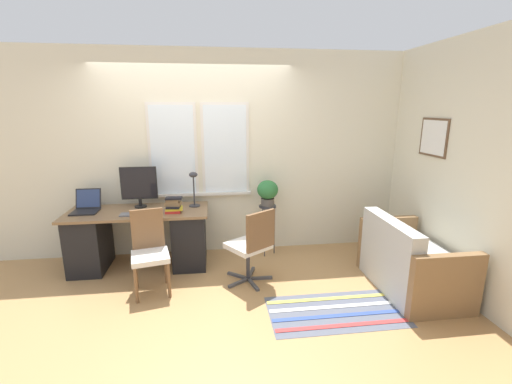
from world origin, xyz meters
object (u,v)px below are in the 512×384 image
object	(u,v)px
office_chair_swivel	(252,245)
plant_stand	(267,213)
keyboard	(137,214)
couch_loveseat	(409,264)
book_stack	(173,206)
monitor	(139,185)
desk_chair_wooden	(150,250)
potted_plant	(268,191)
laptop	(86,207)
desk_lamp	(194,183)
mouse	(160,212)

from	to	relation	value
office_chair_swivel	plant_stand	bearing A→B (deg)	-145.91
office_chair_swivel	plant_stand	world-z (taller)	office_chair_swivel
keyboard	couch_loveseat	xyz separation A→B (m)	(3.02, -0.78, -0.45)
book_stack	plant_stand	world-z (taller)	book_stack
monitor	plant_stand	size ratio (longest dim) A/B	0.75
desk_chair_wooden	potted_plant	distance (m)	1.67
laptop	couch_loveseat	distance (m)	3.83
couch_loveseat	plant_stand	distance (m)	1.82
desk_lamp	plant_stand	distance (m)	1.06
keyboard	desk_lamp	size ratio (longest dim) A/B	0.86
desk_lamp	couch_loveseat	size ratio (longest dim) A/B	0.37
desk_lamp	potted_plant	xyz separation A→B (m)	(0.96, 0.05, -0.15)
office_chair_swivel	potted_plant	xyz separation A→B (m)	(0.30, 0.77, 0.42)
monitor	office_chair_swivel	bearing A→B (deg)	-29.85
plant_stand	desk_lamp	bearing A→B (deg)	-177.24
monitor	office_chair_swivel	world-z (taller)	monitor
laptop	couch_loveseat	xyz separation A→B (m)	(3.66, -1.01, -0.50)
book_stack	potted_plant	world-z (taller)	potted_plant
book_stack	potted_plant	size ratio (longest dim) A/B	0.62
potted_plant	laptop	bearing A→B (deg)	-177.27
desk_lamp	plant_stand	world-z (taller)	desk_lamp
book_stack	desk_chair_wooden	xyz separation A→B (m)	(-0.22, -0.51, -0.35)
laptop	monitor	xyz separation A→B (m)	(0.62, 0.11, 0.23)
keyboard	plant_stand	size ratio (longest dim) A/B	0.56
desk_chair_wooden	office_chair_swivel	distance (m)	1.12
keyboard	office_chair_swivel	xyz separation A→B (m)	(1.32, -0.43, -0.28)
laptop	desk_chair_wooden	size ratio (longest dim) A/B	0.37
mouse	desk_chair_wooden	xyz separation A→B (m)	(-0.06, -0.47, -0.28)
laptop	couch_loveseat	size ratio (longest dim) A/B	0.27
couch_loveseat	desk_lamp	bearing A→B (deg)	65.65
keyboard	mouse	xyz separation A→B (m)	(0.26, 0.02, 0.01)
couch_loveseat	plant_stand	size ratio (longest dim) A/B	1.75
plant_stand	potted_plant	xyz separation A→B (m)	(0.00, 0.00, 0.30)
laptop	plant_stand	xyz separation A→B (m)	(2.26, 0.11, -0.20)
office_chair_swivel	book_stack	bearing A→B (deg)	-62.94
book_stack	couch_loveseat	distance (m)	2.79
couch_loveseat	plant_stand	world-z (taller)	couch_loveseat
book_stack	desk_lamp	bearing A→B (deg)	43.76
keyboard	plant_stand	xyz separation A→B (m)	(1.62, 0.33, -0.16)
mouse	plant_stand	bearing A→B (deg)	12.90
laptop	couch_loveseat	bearing A→B (deg)	-15.39
couch_loveseat	desk_chair_wooden	bearing A→B (deg)	83.29
plant_stand	monitor	bearing A→B (deg)	179.91
desk_lamp	book_stack	size ratio (longest dim) A/B	2.10
desk_lamp	office_chair_swivel	world-z (taller)	desk_lamp
desk_chair_wooden	plant_stand	distance (m)	1.63
couch_loveseat	potted_plant	xyz separation A→B (m)	(-1.41, 1.12, 0.59)
desk_lamp	potted_plant	distance (m)	0.97
laptop	couch_loveseat	world-z (taller)	laptop
laptop	keyboard	xyz separation A→B (m)	(0.64, -0.23, -0.05)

